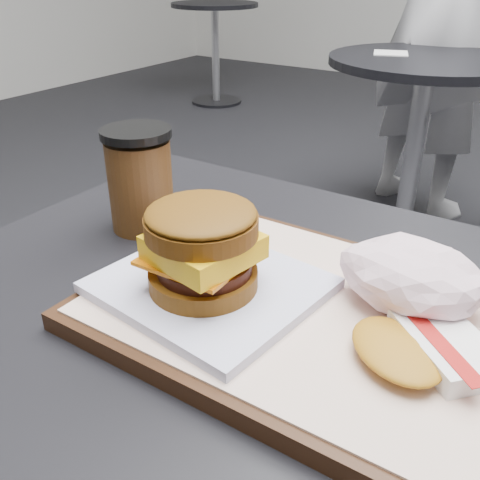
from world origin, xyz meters
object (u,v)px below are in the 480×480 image
object	(u,v)px
crumpled_wrapper	(413,277)
coffee_cup	(140,181)
breakfast_sandwich	(205,257)
hash_brown	(424,347)
neighbor_table	(420,113)
customer_table	(288,461)
serving_tray	(304,313)

from	to	relation	value
crumpled_wrapper	coffee_cup	bearing A→B (deg)	177.65
breakfast_sandwich	crumpled_wrapper	bearing A→B (deg)	28.31
breakfast_sandwich	coffee_cup	bearing A→B (deg)	149.39
hash_brown	neighbor_table	xyz separation A→B (m)	(-0.47, 1.66, -0.25)
customer_table	crumpled_wrapper	bearing A→B (deg)	34.72
customer_table	neighbor_table	bearing A→B (deg)	101.98
serving_tray	breakfast_sandwich	bearing A→B (deg)	-157.04
neighbor_table	breakfast_sandwich	bearing A→B (deg)	-80.89
coffee_cup	hash_brown	bearing A→B (deg)	-12.44
hash_brown	coffee_cup	xyz separation A→B (m)	(-0.37, 0.08, 0.03)
breakfast_sandwich	hash_brown	xyz separation A→B (m)	(0.20, 0.02, -0.03)
serving_tray	neighbor_table	bearing A→B (deg)	102.15
serving_tray	neighbor_table	size ratio (longest dim) A/B	0.51
coffee_cup	customer_table	bearing A→B (deg)	-15.71
breakfast_sandwich	hash_brown	bearing A→B (deg)	6.01
hash_brown	coffee_cup	world-z (taller)	coffee_cup
hash_brown	coffee_cup	size ratio (longest dim) A/B	1.08
crumpled_wrapper	coffee_cup	xyz separation A→B (m)	(-0.34, 0.01, 0.01)
serving_tray	hash_brown	xyz separation A→B (m)	(0.11, -0.02, 0.02)
coffee_cup	neighbor_table	size ratio (longest dim) A/B	0.17
serving_tray	crumpled_wrapper	xyz separation A→B (m)	(0.08, 0.05, 0.04)
customer_table	neighbor_table	size ratio (longest dim) A/B	1.07
hash_brown	coffee_cup	bearing A→B (deg)	167.56
coffee_cup	crumpled_wrapper	bearing A→B (deg)	-2.35
hash_brown	neighbor_table	distance (m)	1.74
neighbor_table	coffee_cup	bearing A→B (deg)	-86.46
serving_tray	hash_brown	world-z (taller)	hash_brown
breakfast_sandwich	hash_brown	distance (m)	0.20
customer_table	hash_brown	size ratio (longest dim) A/B	5.94
customer_table	neighbor_table	distance (m)	1.69
customer_table	hash_brown	distance (m)	0.24
serving_tray	crumpled_wrapper	bearing A→B (deg)	33.53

